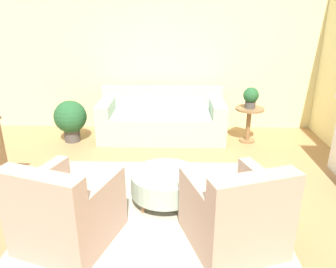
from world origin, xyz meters
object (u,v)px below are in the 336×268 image
(armchair_right, at_px, (236,215))
(potted_plant_floor, at_px, (70,118))
(side_table, at_px, (249,119))
(armchair_left, at_px, (66,213))
(ottoman_table, at_px, (165,183))
(couch, at_px, (162,120))
(potted_plant_on_side_table, at_px, (251,97))

(armchair_right, xyz_separation_m, potted_plant_floor, (-2.43, 2.71, 0.08))
(armchair_right, xyz_separation_m, side_table, (0.70, 2.76, 0.07))
(armchair_left, xyz_separation_m, potted_plant_floor, (-0.76, 2.71, 0.08))
(armchair_left, bearing_deg, side_table, 49.48)
(armchair_left, xyz_separation_m, side_table, (2.36, 2.76, 0.07))
(ottoman_table, distance_m, potted_plant_floor, 2.59)
(couch, distance_m, side_table, 1.54)
(couch, bearing_deg, armchair_left, -105.85)
(armchair_right, distance_m, ottoman_table, 1.06)
(potted_plant_on_side_table, bearing_deg, couch, 173.69)
(potted_plant_on_side_table, height_order, potted_plant_floor, potted_plant_on_side_table)
(armchair_right, xyz_separation_m, ottoman_table, (-0.71, 0.78, -0.09))
(armchair_right, distance_m, side_table, 2.85)
(ottoman_table, bearing_deg, potted_plant_floor, 131.68)
(armchair_left, height_order, potted_plant_floor, armchair_left)
(potted_plant_on_side_table, relative_size, potted_plant_floor, 0.49)
(ottoman_table, distance_m, potted_plant_on_side_table, 2.50)
(couch, distance_m, potted_plant_on_side_table, 1.62)
(armchair_left, relative_size, potted_plant_on_side_table, 3.05)
(couch, relative_size, side_table, 3.59)
(armchair_right, bearing_deg, ottoman_table, 132.38)
(armchair_right, height_order, side_table, armchair_right)
(couch, xyz_separation_m, potted_plant_on_side_table, (1.53, -0.17, 0.49))
(armchair_left, height_order, side_table, armchair_left)
(armchair_left, bearing_deg, armchair_right, 0.00)
(couch, xyz_separation_m, potted_plant_floor, (-1.60, -0.23, 0.10))
(ottoman_table, bearing_deg, armchair_right, -47.62)
(side_table, relative_size, potted_plant_floor, 0.84)
(potted_plant_floor, bearing_deg, couch, 8.03)
(ottoman_table, height_order, potted_plant_floor, potted_plant_floor)
(couch, bearing_deg, side_table, -6.31)
(ottoman_table, distance_m, side_table, 2.44)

